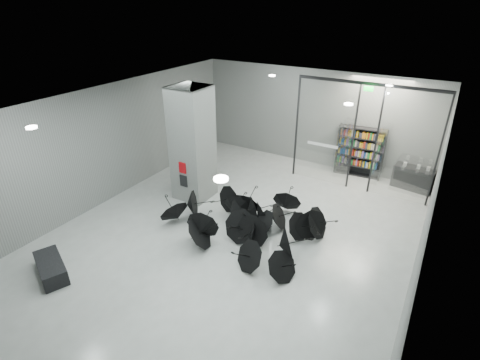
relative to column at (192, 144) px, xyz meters
The scene contains 10 objects.
room 3.31m from the column, 38.66° to the right, with size 14.00×14.02×4.01m.
column is the anchor object (origin of this frame).
fire_cabinet 0.90m from the column, 90.00° to the right, with size 0.28×0.04×0.38m, color #A50A07.
info_panel 1.31m from the column, 90.00° to the right, with size 0.30×0.03×0.42m, color black.
exit_sign 6.18m from the column, 33.96° to the left, with size 0.30×0.06×0.15m, color #0CE533.
glass_partition 6.02m from the column, 35.58° to the left, with size 5.06×0.08×4.00m.
bench 5.71m from the column, 96.94° to the right, with size 1.37×0.59×0.44m, color black.
bookshelf 6.72m from the column, 45.58° to the left, with size 1.83×0.37×2.01m, color black, non-canonical shape.
shop_counter 8.34m from the column, 34.18° to the left, with size 1.42×0.57×0.85m, color black.
umbrella_cluster 3.59m from the column, 20.86° to the right, with size 5.14×4.15×1.29m.
Camera 1 is at (4.88, -7.29, 6.56)m, focal length 27.28 mm.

